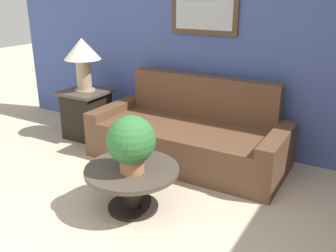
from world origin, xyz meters
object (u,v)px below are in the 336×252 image
Objects in this scene: couch_main at (189,136)px; coffee_table at (132,179)px; side_table at (87,113)px; table_lamp at (82,54)px; potted_plant_on_table at (131,142)px.

couch_main is 2.65× the size of coffee_table.
side_table is at bearing -178.60° from couch_main.
couch_main is at bearing 1.40° from table_lamp.
potted_plant_on_table is at bearing -37.08° from table_lamp.
couch_main is 1.50m from side_table.
potted_plant_on_table is at bearing -51.83° from coffee_table.
couch_main is at bearing 94.07° from potted_plant_on_table.
coffee_table is at bearing -87.82° from couch_main.
couch_main reaches higher than coffee_table.
table_lamp reaches higher than coffee_table.
potted_plant_on_table is at bearing -85.93° from couch_main.
couch_main is at bearing 1.40° from side_table.
table_lamp is at bearing -178.60° from couch_main.
side_table is at bearing 142.92° from potted_plant_on_table.
side_table is 0.77m from table_lamp.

